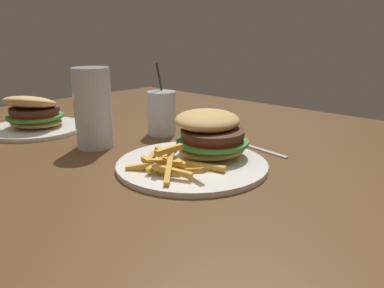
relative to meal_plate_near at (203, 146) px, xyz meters
name	(u,v)px	position (x,y,z in m)	size (l,w,h in m)	color
dining_table	(82,193)	(-0.14, 0.21, -0.11)	(1.53, 1.33, 0.77)	brown
meal_plate_near	(203,146)	(0.00, 0.00, 0.00)	(0.28, 0.28, 0.10)	white
beer_glass	(93,111)	(-0.08, 0.24, 0.05)	(0.08, 0.08, 0.17)	silver
juice_glass	(162,114)	(0.09, 0.22, 0.02)	(0.07, 0.07, 0.17)	silver
spoon	(235,139)	(0.16, 0.04, -0.03)	(0.05, 0.18, 0.02)	silver
meal_plate_far	(34,117)	(-0.11, 0.47, 0.00)	(0.24, 0.24, 0.10)	white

